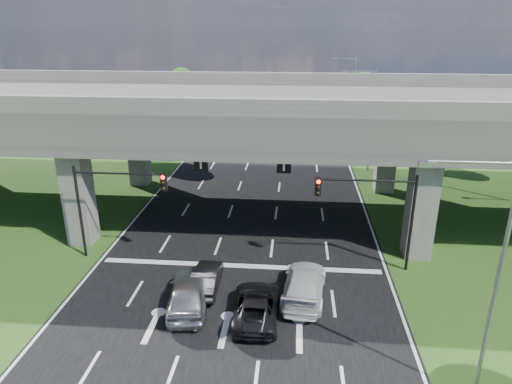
# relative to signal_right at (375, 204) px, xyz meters

# --- Properties ---
(ground) EXTENTS (160.00, 160.00, 0.00)m
(ground) POSITION_rel_signal_right_xyz_m (-7.82, -3.94, -4.19)
(ground) COLOR #2F4F19
(ground) RESTS_ON ground
(road) EXTENTS (18.00, 120.00, 0.03)m
(road) POSITION_rel_signal_right_xyz_m (-7.82, 6.06, -4.17)
(road) COLOR black
(road) RESTS_ON ground
(overpass) EXTENTS (80.00, 15.00, 10.00)m
(overpass) POSITION_rel_signal_right_xyz_m (-7.82, 8.06, 3.73)
(overpass) COLOR #353330
(overpass) RESTS_ON ground
(warehouse) EXTENTS (20.00, 10.00, 4.00)m
(warehouse) POSITION_rel_signal_right_xyz_m (-33.82, 31.06, -2.19)
(warehouse) COLOR #9E9E99
(warehouse) RESTS_ON ground
(signal_right) EXTENTS (5.76, 0.54, 6.00)m
(signal_right) POSITION_rel_signal_right_xyz_m (0.00, 0.00, 0.00)
(signal_right) COLOR black
(signal_right) RESTS_ON ground
(signal_left) EXTENTS (5.76, 0.54, 6.00)m
(signal_left) POSITION_rel_signal_right_xyz_m (-15.65, 0.00, 0.00)
(signal_left) COLOR black
(signal_left) RESTS_ON ground
(streetlight_near) EXTENTS (3.38, 0.25, 10.00)m
(streetlight_near) POSITION_rel_signal_right_xyz_m (2.27, -9.94, 1.66)
(streetlight_near) COLOR gray
(streetlight_near) RESTS_ON ground
(streetlight_far) EXTENTS (3.38, 0.25, 10.00)m
(streetlight_far) POSITION_rel_signal_right_xyz_m (2.27, 20.06, 1.66)
(streetlight_far) COLOR gray
(streetlight_far) RESTS_ON ground
(streetlight_beyond) EXTENTS (3.38, 0.25, 10.00)m
(streetlight_beyond) POSITION_rel_signal_right_xyz_m (2.27, 36.06, 1.66)
(streetlight_beyond) COLOR gray
(streetlight_beyond) RESTS_ON ground
(tree_left_near) EXTENTS (4.50, 4.50, 7.80)m
(tree_left_near) POSITION_rel_signal_right_xyz_m (-21.78, 22.06, 0.63)
(tree_left_near) COLOR black
(tree_left_near) RESTS_ON ground
(tree_left_mid) EXTENTS (3.91, 3.90, 6.76)m
(tree_left_mid) POSITION_rel_signal_right_xyz_m (-24.78, 30.06, -0.01)
(tree_left_mid) COLOR black
(tree_left_mid) RESTS_ON ground
(tree_left_far) EXTENTS (4.80, 4.80, 8.32)m
(tree_left_far) POSITION_rel_signal_right_xyz_m (-20.78, 38.06, 0.95)
(tree_left_far) COLOR black
(tree_left_far) RESTS_ON ground
(tree_right_near) EXTENTS (4.20, 4.20, 7.28)m
(tree_right_near) POSITION_rel_signal_right_xyz_m (5.22, 24.06, 0.31)
(tree_right_near) COLOR black
(tree_right_near) RESTS_ON ground
(tree_right_mid) EXTENTS (3.91, 3.90, 6.76)m
(tree_right_mid) POSITION_rel_signal_right_xyz_m (8.22, 32.06, -0.01)
(tree_right_mid) COLOR black
(tree_right_mid) RESTS_ON ground
(tree_right_far) EXTENTS (4.50, 4.50, 7.80)m
(tree_right_far) POSITION_rel_signal_right_xyz_m (4.22, 40.06, 0.63)
(tree_right_far) COLOR black
(tree_right_far) RESTS_ON ground
(car_silver) EXTENTS (2.65, 5.19, 1.69)m
(car_silver) POSITION_rel_signal_right_xyz_m (-9.98, -4.88, -3.31)
(car_silver) COLOR #A1A3A8
(car_silver) RESTS_ON road
(car_dark) EXTENTS (1.48, 4.05, 1.32)m
(car_dark) POSITION_rel_signal_right_xyz_m (-9.39, -3.13, -3.49)
(car_dark) COLOR black
(car_dark) RESTS_ON road
(car_white) EXTENTS (2.67, 5.51, 1.55)m
(car_white) POSITION_rel_signal_right_xyz_m (-3.99, -3.45, -3.38)
(car_white) COLOR silver
(car_white) RESTS_ON road
(car_trailing) EXTENTS (2.29, 4.85, 1.34)m
(car_trailing) POSITION_rel_signal_right_xyz_m (-6.40, -5.48, -3.49)
(car_trailing) COLOR black
(car_trailing) RESTS_ON road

